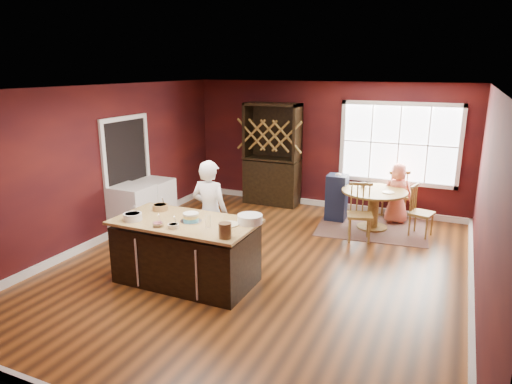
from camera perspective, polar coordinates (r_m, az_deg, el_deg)
room_shell at (r=6.71m, az=0.60°, el=1.28°), size 7.00×7.00×7.00m
window at (r=9.61m, az=17.43°, el=5.78°), size 2.36×0.10×1.66m
doorway at (r=8.83m, az=-15.71°, el=1.97°), size 0.08×1.26×2.13m
kitchen_island at (r=6.60m, az=-8.73°, el=-7.51°), size 2.00×1.05×0.92m
dining_table at (r=8.88m, az=14.51°, el=-1.15°), size 1.21×1.21×0.75m
baker at (r=7.02m, az=-5.77°, el=-2.62°), size 0.61×0.40×1.65m
layer_cake at (r=6.36m, az=-8.14°, el=-3.16°), size 0.30×0.30×0.12m
bowl_blue at (r=6.58m, az=-15.16°, el=-3.00°), size 0.26×0.26×0.10m
bowl_yellow at (r=6.94m, az=-11.88°, el=-1.88°), size 0.23×0.23×0.09m
bowl_pink at (r=6.25m, az=-12.17°, el=-3.99°), size 0.15×0.15×0.06m
bowl_olive at (r=6.15m, az=-10.29°, el=-4.21°), size 0.15×0.15×0.06m
drinking_glass at (r=6.09m, az=-6.04°, el=-3.68°), size 0.08×0.08×0.17m
dinner_plate at (r=6.19m, az=-3.40°, el=-4.05°), size 0.27×0.27×0.02m
white_tub at (r=6.23m, az=-0.76°, el=-3.40°), size 0.34×0.34×0.12m
stoneware_crock at (r=5.70m, az=-3.90°, el=-4.82°), size 0.16×0.16×0.20m
toy_figurine at (r=5.92m, az=-4.19°, el=-4.65°), size 0.05×0.05×0.09m
rug at (r=9.04m, az=14.28°, el=-4.36°), size 2.16×1.76×0.01m
chair_east at (r=8.75m, az=20.04°, el=-2.25°), size 0.46×0.48×0.95m
chair_south at (r=8.21m, az=12.87°, el=-2.54°), size 0.52×0.51×1.03m
chair_north at (r=9.56m, az=16.91°, el=-0.24°), size 0.59×0.58×1.04m
seated_woman at (r=9.33m, az=17.24°, el=-0.16°), size 0.66×0.52×1.19m
high_chair at (r=9.25m, az=10.05°, el=-0.56°), size 0.41×0.41×0.96m
toddler at (r=9.29m, az=10.46°, el=1.57°), size 0.18×0.14×0.26m
table_plate at (r=8.72m, az=16.23°, el=-0.05°), size 0.22×0.22×0.02m
table_cup at (r=9.01m, az=13.26°, el=0.89°), size 0.15×0.15×0.09m
hutch at (r=10.09m, az=2.03°, el=4.71°), size 1.22×0.51×2.24m
washer at (r=8.54m, az=-15.10°, el=-2.32°), size 0.65×0.62×0.94m
dryer at (r=9.02m, az=-12.54°, el=-1.31°), size 0.62×0.60×0.91m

